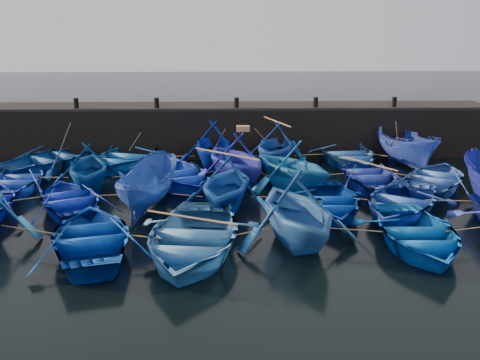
{
  "coord_description": "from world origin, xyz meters",
  "views": [
    {
      "loc": [
        -0.57,
        -17.22,
        6.75
      ],
      "look_at": [
        0.0,
        3.2,
        0.7
      ],
      "focal_mm": 40.0,
      "sensor_mm": 36.0,
      "label": 1
    }
  ],
  "objects": [
    {
      "name": "boat_7",
      "position": [
        -6.2,
        4.27,
        1.05
      ],
      "size": [
        4.05,
        4.5,
        2.1
      ],
      "primitive_type": "imported",
      "rotation": [
        0.0,
        0.0,
        3.3
      ],
      "color": "navy",
      "rests_on": "ground"
    },
    {
      "name": "boat_1",
      "position": [
        -5.41,
        7.89,
        0.54
      ],
      "size": [
        5.06,
        6.05,
        1.08
      ],
      "primitive_type": "imported",
      "rotation": [
        0.0,
        0.0,
        -0.29
      ],
      "color": "#0E53A4",
      "rests_on": "ground"
    },
    {
      "name": "boat_4",
      "position": [
        5.4,
        8.12,
        0.54
      ],
      "size": [
        4.3,
        5.58,
        1.07
      ],
      "primitive_type": "imported",
      "rotation": [
        0.0,
        0.0,
        0.12
      ],
      "color": "#21569A",
      "rests_on": "ground"
    },
    {
      "name": "mooring_ropes",
      "position": [
        -0.11,
        4.8,
        0.87
      ],
      "size": [
        17.26,
        11.93,
        2.1
      ],
      "color": "tan",
      "rests_on": "ground"
    },
    {
      "name": "boat_10",
      "position": [
        2.19,
        4.17,
        1.08
      ],
      "size": [
        5.31,
        5.39,
        2.15
      ],
      "primitive_type": "imported",
      "rotation": [
        0.0,
        0.0,
        3.82
      ],
      "color": "#1665B1",
      "rests_on": "ground"
    },
    {
      "name": "quay_top",
      "position": [
        0.0,
        10.5,
        2.56
      ],
      "size": [
        26.0,
        2.5,
        0.12
      ],
      "primitive_type": "cube",
      "color": "black",
      "rests_on": "quay_wall"
    },
    {
      "name": "boat_22",
      "position": [
        -1.59,
        -2.38,
        0.59
      ],
      "size": [
        4.67,
        6.1,
        1.18
      ],
      "primitive_type": "imported",
      "rotation": [
        0.0,
        0.0,
        -0.11
      ],
      "color": "#306BB1",
      "rests_on": "ground"
    },
    {
      "name": "boat_0",
      "position": [
        -8.81,
        7.56,
        0.55
      ],
      "size": [
        6.13,
        6.55,
        1.11
      ],
      "primitive_type": "imported",
      "rotation": [
        0.0,
        0.0,
        2.55
      ],
      "color": "navy",
      "rests_on": "ground"
    },
    {
      "name": "ground",
      "position": [
        0.0,
        0.0,
        0.0
      ],
      "size": [
        120.0,
        120.0,
        0.0
      ],
      "primitive_type": "plane",
      "color": "black",
      "rests_on": "ground"
    },
    {
      "name": "bollard_3",
      "position": [
        4.0,
        9.6,
        2.87
      ],
      "size": [
        0.24,
        0.24,
        0.5
      ],
      "primitive_type": "cylinder",
      "color": "black",
      "rests_on": "quay_top"
    },
    {
      "name": "wooden_crate",
      "position": [
        0.18,
        5.02,
        2.43
      ],
      "size": [
        0.55,
        0.38,
        0.22
      ],
      "primitive_type": "cube",
      "color": "#9B6E43",
      "rests_on": "boat_9"
    },
    {
      "name": "boat_16",
      "position": [
        -0.54,
        1.57,
        1.07
      ],
      "size": [
        4.23,
        4.67,
        2.14
      ],
      "primitive_type": "imported",
      "rotation": [
        0.0,
        0.0,
        -0.19
      ],
      "color": "#1147A2",
      "rests_on": "ground"
    },
    {
      "name": "boat_2",
      "position": [
        -1.17,
        7.82,
        1.13
      ],
      "size": [
        3.73,
        4.32,
        2.26
      ],
      "primitive_type": "imported",
      "rotation": [
        0.0,
        0.0,
        0.01
      ],
      "color": "#031FA1",
      "rests_on": "ground"
    },
    {
      "name": "bollard_1",
      "position": [
        -4.0,
        9.6,
        2.87
      ],
      "size": [
        0.24,
        0.24,
        0.5
      ],
      "primitive_type": "cylinder",
      "color": "black",
      "rests_on": "quay_top"
    },
    {
      "name": "bollard_2",
      "position": [
        0.0,
        9.6,
        2.87
      ],
      "size": [
        0.24,
        0.24,
        0.5
      ],
      "primitive_type": "cylinder",
      "color": "black",
      "rests_on": "quay_top"
    },
    {
      "name": "boat_6",
      "position": [
        -9.22,
        4.35,
        0.44
      ],
      "size": [
        3.13,
        4.32,
        0.88
      ],
      "primitive_type": "imported",
      "rotation": [
        0.0,
        0.0,
        3.16
      ],
      "color": "#173CA5",
      "rests_on": "ground"
    },
    {
      "name": "bollard_4",
      "position": [
        8.0,
        9.6,
        2.87
      ],
      "size": [
        0.24,
        0.24,
        0.5
      ],
      "primitive_type": "cylinder",
      "color": "black",
      "rests_on": "quay_top"
    },
    {
      "name": "loose_oars",
      "position": [
        1.32,
        2.91,
        1.64
      ],
      "size": [
        9.39,
        12.28,
        1.31
      ],
      "color": "#99724C",
      "rests_on": "ground"
    },
    {
      "name": "quay_wall",
      "position": [
        0.0,
        10.5,
        1.25
      ],
      "size": [
        26.0,
        2.5,
        2.5
      ],
      "primitive_type": "cube",
      "color": "black",
      "rests_on": "ground"
    },
    {
      "name": "boat_23",
      "position": [
        1.63,
        -1.65,
        1.19
      ],
      "size": [
        4.92,
        5.36,
        2.38
      ],
      "primitive_type": "imported",
      "rotation": [
        0.0,
        0.0,
        0.26
      ],
      "color": "#1F5390",
      "rests_on": "ground"
    },
    {
      "name": "boat_24",
      "position": [
        5.31,
        -2.06,
        0.51
      ],
      "size": [
        3.6,
        4.96,
        1.01
      ],
      "primitive_type": "imported",
      "rotation": [
        0.0,
        0.0,
        -0.02
      ],
      "color": "#054EB0",
      "rests_on": "ground"
    },
    {
      "name": "boat_12",
      "position": [
        8.3,
        4.05,
        0.48
      ],
      "size": [
        5.27,
        5.72,
        0.97
      ],
      "primitive_type": "imported",
      "rotation": [
        0.0,
        0.0,
        2.6
      ],
      "color": "blue",
      "rests_on": "ground"
    },
    {
      "name": "boat_21",
      "position": [
        -4.65,
        -2.01,
        0.51
      ],
      "size": [
        4.66,
        5.68,
        1.03
      ],
      "primitive_type": "imported",
      "rotation": [
        0.0,
        0.0,
        3.39
      ],
      "color": "navy",
      "rests_on": "ground"
    },
    {
      "name": "boat_3",
      "position": [
        1.87,
        7.82,
        1.09
      ],
      "size": [
        4.54,
        4.94,
        2.19
      ],
      "primitive_type": "imported",
      "rotation": [
        0.0,
        0.0,
        -0.26
      ],
      "color": "#133E92",
      "rests_on": "ground"
    },
    {
      "name": "boat_15",
      "position": [
        -3.48,
        1.95,
        0.87
      ],
      "size": [
        2.47,
        4.73,
        1.74
      ],
      "primitive_type": "imported",
      "rotation": [
        0.0,
        0.0,
        2.96
      ],
      "color": "navy",
      "rests_on": "ground"
    },
    {
      "name": "boat_11",
      "position": [
        5.54,
        4.63,
        0.47
      ],
      "size": [
        3.51,
        4.72,
        0.94
      ],
      "primitive_type": "imported",
      "rotation": [
        0.0,
        0.0,
        3.2
      ],
      "color": "#203497",
      "rests_on": "ground"
    },
    {
      "name": "bollard_0",
      "position": [
        -8.0,
        9.6,
        2.87
      ],
      "size": [
        0.24,
        0.24,
        0.5
      ],
      "primitive_type": "cylinder",
      "color": "black",
      "rests_on": "quay_top"
    },
    {
      "name": "boat_14",
      "position": [
        -6.37,
        1.78,
        0.46
      ],
      "size": [
        4.72,
        5.33,
        0.91
      ],
      "primitive_type": "imported",
      "rotation": [
        0.0,
        0.0,
        3.58
      ],
      "color": "#0D24A2",
      "rests_on": "ground"
    },
    {
      "name": "boat_9",
      "position": [
        -0.12,
        5.02,
        1.16
      ],
      "size": [
        5.37,
        5.64,
        2.32
      ],
      "primitive_type": "imported",
      "rotation": [
        0.0,
        0.0,
        3.6
      ],
      "color": "#1E27A5",
      "rests_on": "ground"
    },
    {
      "name": "boat_5",
      "position": [
        8.14,
        7.56,
        0.94
      ],
      "size": [
        2.58,
        5.07,
        1.87
      ],
      "primitive_type": "imported",
      "rotation": [
        0.0,
        0.0,
        0.16
      ],
      "color": "navy",
      "rests_on": "ground"
    },
    {
      "name": "boat_8",
      "position": [
        -2.62,
        4.79,
        0.51
      ],
      "size": [
        5.21,
        5.89,
        1.01
      ],
      "primitive_type": "imported",
      "rotation": [
        0.0,
        0.0,
        0.43
      ],
      "color": "#1334D3",
      "rests_on": "ground"
    },
    {
      "name": "boat_17",
      "position": [
        3.23,
        1.23,
        0.47
      ],
      "size": [
        3.38,
        4.63,
        0.94
      ],
      "primitive_type": "imported",
      "rotation": [
        0.0,
        0.0,
        -0.03
      ],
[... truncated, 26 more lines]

